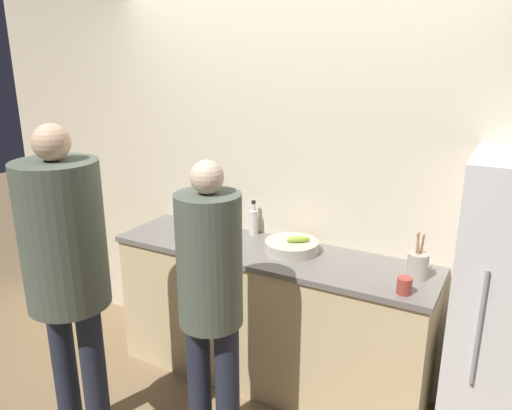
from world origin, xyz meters
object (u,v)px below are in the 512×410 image
(person_center, at_px, (210,291))
(fruit_bowl, at_px, (292,246))
(person_left, at_px, (65,259))
(cup_red, at_px, (404,286))
(utensil_crock, at_px, (418,265))
(potted_plant, at_px, (207,208))
(bottle_clear, at_px, (254,221))

(person_center, bearing_deg, fruit_bowl, 81.20)
(person_left, bearing_deg, cup_red, 28.22)
(person_left, bearing_deg, utensil_crock, 34.12)
(utensil_crock, distance_m, cup_red, 0.23)
(person_left, distance_m, person_center, 0.75)
(utensil_crock, bearing_deg, person_center, -139.94)
(fruit_bowl, height_order, potted_plant, potted_plant)
(person_center, xyz_separation_m, cup_red, (0.86, 0.51, 0.01))
(person_center, distance_m, utensil_crock, 1.15)
(utensil_crock, bearing_deg, fruit_bowl, 179.64)
(person_left, relative_size, bottle_clear, 7.58)
(person_center, height_order, bottle_clear, person_center)
(person_left, bearing_deg, fruit_bowl, 53.30)
(fruit_bowl, height_order, cup_red, fruit_bowl)
(fruit_bowl, relative_size, cup_red, 3.79)
(fruit_bowl, bearing_deg, bottle_clear, 155.70)
(person_center, relative_size, fruit_bowl, 4.93)
(potted_plant, bearing_deg, person_center, -55.40)
(utensil_crock, xyz_separation_m, bottle_clear, (-1.12, 0.17, 0.02))
(potted_plant, bearing_deg, bottle_clear, 6.44)
(person_center, height_order, utensil_crock, person_center)
(cup_red, bearing_deg, bottle_clear, 160.28)
(utensil_crock, bearing_deg, potted_plant, 175.02)
(utensil_crock, xyz_separation_m, potted_plant, (-1.47, 0.13, 0.07))
(utensil_crock, bearing_deg, person_left, -145.88)
(person_center, bearing_deg, cup_red, 30.68)
(fruit_bowl, height_order, bottle_clear, bottle_clear)
(person_center, bearing_deg, potted_plant, 124.60)
(person_left, relative_size, person_center, 1.10)
(bottle_clear, bearing_deg, person_center, -74.75)
(person_left, xyz_separation_m, potted_plant, (0.07, 1.18, -0.05))
(fruit_bowl, xyz_separation_m, utensil_crock, (0.76, -0.00, 0.04))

